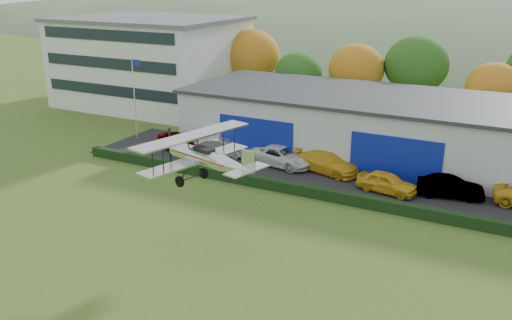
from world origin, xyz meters
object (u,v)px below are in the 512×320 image
at_px(hangar, 413,130).
at_px(car_5, 450,187).
at_px(office_block, 152,61).
at_px(car_4, 387,182).
at_px(car_3, 327,162).
at_px(car_0, 178,142).
at_px(biplane, 205,156).
at_px(flagpole, 135,90).
at_px(car_2, 281,156).
at_px(car_1, 223,147).

height_order(hangar, car_5, hangar).
bearing_deg(office_block, car_5, -21.04).
height_order(office_block, car_4, office_block).
xyz_separation_m(car_3, car_4, (5.42, -2.01, -0.05)).
height_order(car_0, biplane, biplane).
xyz_separation_m(flagpole, car_2, (15.66, -0.71, -3.94)).
bearing_deg(hangar, office_block, 167.99).
relative_size(flagpole, car_4, 1.81).
height_order(car_2, car_3, car_3).
bearing_deg(car_5, car_4, 94.54).
xyz_separation_m(car_1, car_5, (19.23, -0.69, -0.04)).
bearing_deg(car_2, car_0, 102.61).
xyz_separation_m(flagpole, car_1, (10.03, -0.68, -3.93)).
bearing_deg(car_2, car_1, 98.05).
bearing_deg(biplane, hangar, 87.03).
distance_m(car_0, car_1, 4.31).
bearing_deg(car_2, hangar, -45.69).
distance_m(hangar, car_3, 8.56).
distance_m(car_1, car_3, 9.55).
height_order(office_block, car_0, office_block).
xyz_separation_m(hangar, office_block, (-33.00, 7.02, 2.56)).
bearing_deg(office_block, car_3, -25.98).
height_order(hangar, car_2, hangar).
relative_size(hangar, car_1, 8.35).
bearing_deg(car_0, flagpole, 97.84).
height_order(flagpole, car_5, flagpole).
relative_size(office_block, flagpole, 2.57).
bearing_deg(car_4, biplane, 160.86).
xyz_separation_m(car_1, car_4, (14.97, -1.82, -0.05)).
height_order(office_block, car_3, office_block).
bearing_deg(biplane, car_5, 66.47).
relative_size(car_2, car_4, 1.29).
distance_m(car_0, car_5, 23.47).
xyz_separation_m(flagpole, car_0, (5.79, -1.45, -3.91)).
xyz_separation_m(flagpole, car_3, (19.59, -0.50, -3.93)).
bearing_deg(car_4, car_1, 92.05).
distance_m(hangar, car_1, 16.38).
xyz_separation_m(car_3, biplane, (-1.64, -15.20, 4.80)).
bearing_deg(car_0, car_1, -57.89).
bearing_deg(car_0, office_block, 65.79).
bearing_deg(car_3, car_4, -96.43).
bearing_deg(office_block, car_4, -25.09).
bearing_deg(car_5, car_1, 77.61).
relative_size(office_block, car_5, 4.47).
bearing_deg(hangar, biplane, -107.75).
bearing_deg(car_4, flagpole, 93.27).
distance_m(car_0, biplane, 19.33).
height_order(flagpole, biplane, flagpole).
bearing_deg(car_1, car_5, -102.58).
bearing_deg(car_3, car_5, -81.27).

